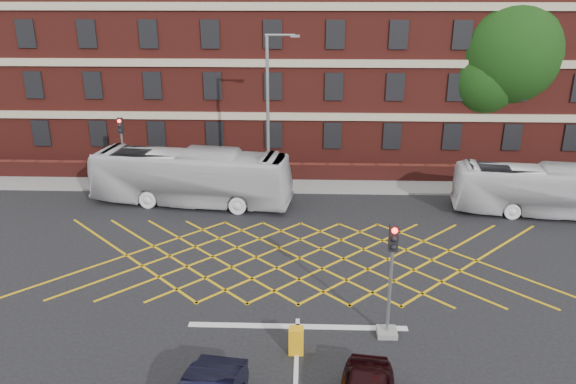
{
  "coord_description": "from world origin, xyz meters",
  "views": [
    {
      "loc": [
        0.25,
        -21.02,
        11.67
      ],
      "look_at": [
        -0.52,
        1.5,
        3.4
      ],
      "focal_mm": 35.0,
      "sensor_mm": 36.0,
      "label": 1
    }
  ],
  "objects_px": {
    "deciduous_tree": "(501,59)",
    "traffic_light_near": "(390,291)",
    "street_lamp": "(269,145)",
    "bus_left": "(191,177)",
    "utility_cabinet": "(296,341)",
    "bus_right": "(548,191)",
    "traffic_light_far": "(124,158)",
    "direction_signs": "(100,167)"
  },
  "relations": [
    {
      "from": "bus_right",
      "to": "street_lamp",
      "type": "height_order",
      "value": "street_lamp"
    },
    {
      "from": "bus_left",
      "to": "street_lamp",
      "type": "height_order",
      "value": "street_lamp"
    },
    {
      "from": "traffic_light_near",
      "to": "traffic_light_far",
      "type": "height_order",
      "value": "same"
    },
    {
      "from": "deciduous_tree",
      "to": "traffic_light_far",
      "type": "relative_size",
      "value": 2.7
    },
    {
      "from": "bus_left",
      "to": "deciduous_tree",
      "type": "distance_m",
      "value": 22.55
    },
    {
      "from": "direction_signs",
      "to": "traffic_light_far",
      "type": "bearing_deg",
      "value": 22.35
    },
    {
      "from": "bus_right",
      "to": "traffic_light_far",
      "type": "height_order",
      "value": "traffic_light_far"
    },
    {
      "from": "deciduous_tree",
      "to": "utility_cabinet",
      "type": "xyz_separation_m",
      "value": [
        -13.44,
        -23.36,
        -6.57
      ]
    },
    {
      "from": "deciduous_tree",
      "to": "utility_cabinet",
      "type": "bearing_deg",
      "value": -119.91
    },
    {
      "from": "bus_right",
      "to": "traffic_light_far",
      "type": "bearing_deg",
      "value": 88.42
    },
    {
      "from": "bus_left",
      "to": "utility_cabinet",
      "type": "relative_size",
      "value": 11.81
    },
    {
      "from": "traffic_light_near",
      "to": "street_lamp",
      "type": "bearing_deg",
      "value": 110.32
    },
    {
      "from": "deciduous_tree",
      "to": "traffic_light_far",
      "type": "xyz_separation_m",
      "value": [
        -24.38,
        -6.68,
        -5.28
      ]
    },
    {
      "from": "deciduous_tree",
      "to": "street_lamp",
      "type": "bearing_deg",
      "value": -150.69
    },
    {
      "from": "traffic_light_far",
      "to": "utility_cabinet",
      "type": "bearing_deg",
      "value": -56.74
    },
    {
      "from": "deciduous_tree",
      "to": "traffic_light_near",
      "type": "height_order",
      "value": "deciduous_tree"
    },
    {
      "from": "traffic_light_near",
      "to": "traffic_light_far",
      "type": "xyz_separation_m",
      "value": [
        -14.15,
        15.53,
        0.0
      ]
    },
    {
      "from": "bus_left",
      "to": "traffic_light_near",
      "type": "xyz_separation_m",
      "value": [
        9.43,
        -12.63,
        0.19
      ]
    },
    {
      "from": "traffic_light_near",
      "to": "direction_signs",
      "type": "distance_m",
      "value": 21.54
    },
    {
      "from": "deciduous_tree",
      "to": "direction_signs",
      "type": "distance_m",
      "value": 27.29
    },
    {
      "from": "bus_left",
      "to": "deciduous_tree",
      "type": "xyz_separation_m",
      "value": [
        19.66,
        9.59,
        5.47
      ]
    },
    {
      "from": "traffic_light_near",
      "to": "deciduous_tree",
      "type": "bearing_deg",
      "value": 65.26
    },
    {
      "from": "bus_left",
      "to": "bus_right",
      "type": "relative_size",
      "value": 1.15
    },
    {
      "from": "bus_left",
      "to": "traffic_light_near",
      "type": "height_order",
      "value": "traffic_light_near"
    },
    {
      "from": "bus_right",
      "to": "deciduous_tree",
      "type": "bearing_deg",
      "value": 6.65
    },
    {
      "from": "traffic_light_far",
      "to": "deciduous_tree",
      "type": "bearing_deg",
      "value": 15.33
    },
    {
      "from": "traffic_light_near",
      "to": "traffic_light_far",
      "type": "distance_m",
      "value": 21.01
    },
    {
      "from": "bus_left",
      "to": "utility_cabinet",
      "type": "bearing_deg",
      "value": -147.75
    },
    {
      "from": "utility_cabinet",
      "to": "direction_signs",
      "type": "bearing_deg",
      "value": 127.22
    },
    {
      "from": "utility_cabinet",
      "to": "traffic_light_far",
      "type": "bearing_deg",
      "value": 123.26
    },
    {
      "from": "street_lamp",
      "to": "utility_cabinet",
      "type": "relative_size",
      "value": 9.73
    },
    {
      "from": "bus_right",
      "to": "traffic_light_near",
      "type": "distance_m",
      "value": 15.37
    },
    {
      "from": "deciduous_tree",
      "to": "traffic_light_near",
      "type": "relative_size",
      "value": 2.7
    },
    {
      "from": "direction_signs",
      "to": "bus_right",
      "type": "bearing_deg",
      "value": -7.52
    },
    {
      "from": "traffic_light_near",
      "to": "utility_cabinet",
      "type": "height_order",
      "value": "traffic_light_near"
    },
    {
      "from": "traffic_light_far",
      "to": "bus_left",
      "type": "bearing_deg",
      "value": -31.61
    },
    {
      "from": "street_lamp",
      "to": "traffic_light_near",
      "type": "bearing_deg",
      "value": -69.68
    },
    {
      "from": "direction_signs",
      "to": "traffic_light_near",
      "type": "bearing_deg",
      "value": -44.1
    },
    {
      "from": "bus_right",
      "to": "direction_signs",
      "type": "bearing_deg",
      "value": 90.08
    },
    {
      "from": "deciduous_tree",
      "to": "traffic_light_near",
      "type": "bearing_deg",
      "value": -114.74
    },
    {
      "from": "street_lamp",
      "to": "traffic_light_far",
      "type": "bearing_deg",
      "value": 168.23
    },
    {
      "from": "bus_left",
      "to": "street_lamp",
      "type": "distance_m",
      "value": 4.79
    }
  ]
}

